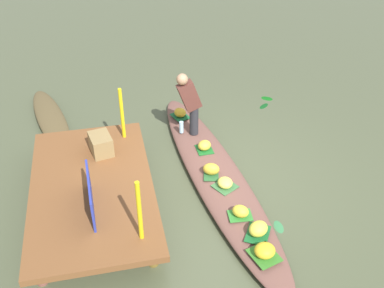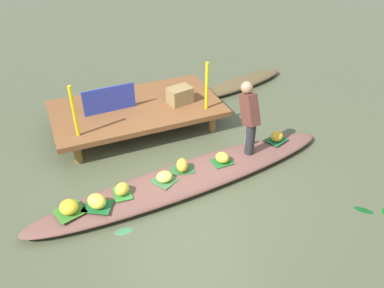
% 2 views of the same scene
% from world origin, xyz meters
% --- Properties ---
extents(canal_water, '(40.00, 40.00, 0.00)m').
position_xyz_m(canal_water, '(0.00, 0.00, 0.00)').
color(canal_water, '#4A5137').
rests_on(canal_water, ground).
extents(dock_platform, '(3.20, 1.80, 0.45)m').
position_xyz_m(dock_platform, '(-0.26, 1.99, 0.39)').
color(dock_platform, brown).
rests_on(dock_platform, ground).
extents(vendor_boat, '(5.29, 1.35, 0.20)m').
position_xyz_m(vendor_boat, '(0.00, 0.00, 0.10)').
color(vendor_boat, brown).
rests_on(vendor_boat, ground).
extents(moored_boat, '(2.58, 1.10, 0.18)m').
position_xyz_m(moored_boat, '(2.43, 2.73, 0.09)').
color(moored_boat, brown).
rests_on(moored_boat, ground).
extents(leaf_mat_0, '(0.29, 0.36, 0.01)m').
position_xyz_m(leaf_mat_0, '(-1.10, -0.07, 0.20)').
color(leaf_mat_0, '#327F2F').
rests_on(leaf_mat_0, vendor_boat).
extents(banana_bunch_0, '(0.31, 0.31, 0.17)m').
position_xyz_m(banana_bunch_0, '(-1.10, -0.07, 0.29)').
color(banana_bunch_0, yellow).
rests_on(banana_bunch_0, vendor_boat).
extents(leaf_mat_1, '(0.34, 0.28, 0.01)m').
position_xyz_m(leaf_mat_1, '(0.62, 0.05, 0.20)').
color(leaf_mat_1, '#1C6526').
rests_on(leaf_mat_1, vendor_boat).
extents(banana_bunch_1, '(0.29, 0.30, 0.17)m').
position_xyz_m(banana_bunch_1, '(0.62, 0.05, 0.29)').
color(banana_bunch_1, gold).
rests_on(banana_bunch_1, vendor_boat).
extents(leaf_mat_2, '(0.44, 0.44, 0.01)m').
position_xyz_m(leaf_mat_2, '(-0.42, -0.03, 0.20)').
color(leaf_mat_2, '#3C6E3D').
rests_on(leaf_mat_2, vendor_boat).
extents(banana_bunch_2, '(0.27, 0.26, 0.15)m').
position_xyz_m(banana_bunch_2, '(-0.42, -0.03, 0.27)').
color(banana_bunch_2, '#F1E655').
rests_on(banana_bunch_2, vendor_boat).
extents(leaf_mat_3, '(0.50, 0.47, 0.01)m').
position_xyz_m(leaf_mat_3, '(-1.50, -0.20, 0.20)').
color(leaf_mat_3, '#195D2B').
rests_on(leaf_mat_3, vendor_boat).
extents(banana_bunch_3, '(0.35, 0.37, 0.20)m').
position_xyz_m(banana_bunch_3, '(-1.50, -0.20, 0.30)').
color(banana_bunch_3, yellow).
rests_on(banana_bunch_3, vendor_boat).
extents(leaf_mat_4, '(0.42, 0.32, 0.01)m').
position_xyz_m(leaf_mat_4, '(-0.07, 0.11, 0.20)').
color(leaf_mat_4, '#2A5F30').
rests_on(leaf_mat_4, vendor_boat).
extents(banana_bunch_4, '(0.27, 0.32, 0.20)m').
position_xyz_m(banana_bunch_4, '(-0.07, 0.11, 0.30)').
color(banana_bunch_4, gold).
rests_on(banana_bunch_4, vendor_boat).
extents(leaf_mat_5, '(0.43, 0.39, 0.01)m').
position_xyz_m(leaf_mat_5, '(1.80, 0.25, 0.20)').
color(leaf_mat_5, '#185B30').
rests_on(leaf_mat_5, vendor_boat).
extents(banana_bunch_5, '(0.32, 0.30, 0.17)m').
position_xyz_m(banana_bunch_5, '(1.80, 0.25, 0.28)').
color(banana_bunch_5, gold).
rests_on(banana_bunch_5, vendor_boat).
extents(leaf_mat_6, '(0.47, 0.44, 0.01)m').
position_xyz_m(leaf_mat_6, '(-1.88, -0.15, 0.20)').
color(leaf_mat_6, '#357626').
rests_on(leaf_mat_6, vendor_boat).
extents(banana_bunch_6, '(0.28, 0.30, 0.18)m').
position_xyz_m(banana_bunch_6, '(-1.88, -0.15, 0.29)').
color(banana_bunch_6, gold).
rests_on(banana_bunch_6, vendor_boat).
extents(vendor_person, '(0.22, 0.46, 1.23)m').
position_xyz_m(vendor_person, '(1.15, 0.20, 0.90)').
color(vendor_person, '#28282D').
rests_on(vendor_person, vendor_boat).
extents(water_bottle, '(0.08, 0.08, 0.22)m').
position_xyz_m(water_bottle, '(1.24, 0.33, 0.31)').
color(water_bottle, '#ACD3EC').
rests_on(water_bottle, vendor_boat).
extents(market_banner, '(0.98, 0.07, 0.49)m').
position_xyz_m(market_banner, '(-0.76, 1.99, 0.70)').
color(market_banner, '#2B389E').
rests_on(market_banner, dock_platform).
extents(railing_post_west, '(0.06, 0.06, 0.93)m').
position_xyz_m(railing_post_west, '(-1.46, 1.39, 0.91)').
color(railing_post_west, yellow).
rests_on(railing_post_west, dock_platform).
extents(railing_post_east, '(0.06, 0.06, 0.93)m').
position_xyz_m(railing_post_east, '(0.94, 1.39, 0.91)').
color(railing_post_east, yellow).
rests_on(railing_post_east, dock_platform).
extents(produce_crate, '(0.49, 0.40, 0.32)m').
position_xyz_m(produce_crate, '(0.56, 1.79, 0.61)').
color(produce_crate, olive).
rests_on(produce_crate, dock_platform).
extents(drifting_plant_0, '(0.27, 0.29, 0.01)m').
position_xyz_m(drifting_plant_0, '(2.15, -1.61, 0.00)').
color(drifting_plant_0, '#104719').
rests_on(drifting_plant_0, ground).
extents(drifting_plant_1, '(0.27, 0.15, 0.01)m').
position_xyz_m(drifting_plant_1, '(-1.25, -0.62, 0.00)').
color(drifting_plant_1, '#377945').
rests_on(drifting_plant_1, ground).
extents(drifting_plant_2, '(0.29, 0.30, 0.01)m').
position_xyz_m(drifting_plant_2, '(2.44, -1.79, 0.00)').
color(drifting_plant_2, '#105C14').
rests_on(drifting_plant_2, ground).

